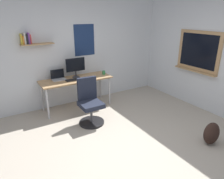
{
  "coord_description": "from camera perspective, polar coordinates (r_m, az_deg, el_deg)",
  "views": [
    {
      "loc": [
        -1.77,
        -2.27,
        2.16
      ],
      "look_at": [
        0.06,
        0.72,
        0.85
      ],
      "focal_mm": 32.81,
      "sensor_mm": 36.0,
      "label": 1
    }
  ],
  "objects": [
    {
      "name": "backpack",
      "position": [
        4.02,
        25.97,
        -10.93
      ],
      "size": [
        0.32,
        0.22,
        0.41
      ],
      "primitive_type": "ellipsoid",
      "color": "black",
      "rests_on": "ground"
    },
    {
      "name": "keyboard",
      "position": [
        4.77,
        -10.56,
        2.73
      ],
      "size": [
        0.37,
        0.13,
        0.02
      ],
      "primitive_type": "cube",
      "color": "black",
      "rests_on": "desk"
    },
    {
      "name": "ground_plane",
      "position": [
        3.6,
        5.46,
        -16.5
      ],
      "size": [
        5.2,
        5.2,
        0.0
      ],
      "primitive_type": "plane",
      "color": "#ADA393",
      "rests_on": "ground"
    },
    {
      "name": "desk",
      "position": [
        4.89,
        -9.92,
        2.24
      ],
      "size": [
        1.65,
        0.6,
        0.73
      ],
      "color": "tan",
      "rests_on": "ground"
    },
    {
      "name": "laptop",
      "position": [
        4.87,
        -14.71,
        3.32
      ],
      "size": [
        0.31,
        0.21,
        0.23
      ],
      "color": "#ADAFB5",
      "rests_on": "desk"
    },
    {
      "name": "coffee_mug",
      "position": [
        5.12,
        -2.32,
        4.73
      ],
      "size": [
        0.08,
        0.08,
        0.09
      ],
      "primitive_type": "cylinder",
      "color": "#338C4C",
      "rests_on": "desk"
    },
    {
      "name": "office_chair",
      "position": [
        4.23,
        -6.17,
        -4.11
      ],
      "size": [
        0.52,
        0.52,
        0.95
      ],
      "color": "black",
      "rests_on": "ground"
    },
    {
      "name": "monitor_primary",
      "position": [
        4.89,
        -10.13,
        6.39
      ],
      "size": [
        0.46,
        0.17,
        0.46
      ],
      "color": "#38383D",
      "rests_on": "desk"
    },
    {
      "name": "wall_back",
      "position": [
        5.11,
        -10.87,
        10.46
      ],
      "size": [
        5.0,
        0.3,
        2.6
      ],
      "color": "silver",
      "rests_on": "ground"
    },
    {
      "name": "computer_mouse",
      "position": [
        4.86,
        -7.49,
        3.35
      ],
      "size": [
        0.1,
        0.06,
        0.03
      ],
      "primitive_type": "ellipsoid",
      "color": "#262628",
      "rests_on": "desk"
    }
  ]
}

